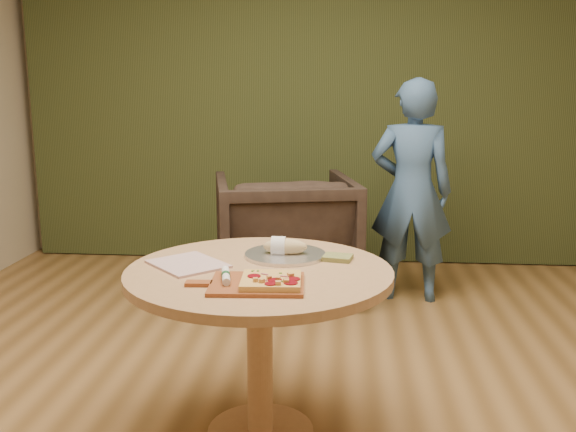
% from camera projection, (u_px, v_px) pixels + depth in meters
% --- Properties ---
extents(room_shell, '(5.04, 6.04, 2.84)m').
position_uv_depth(room_shell, '(274.00, 108.00, 2.48)').
color(room_shell, olive).
rests_on(room_shell, ground).
extents(curtain, '(4.80, 0.14, 2.78)m').
position_uv_depth(curtain, '(312.00, 95.00, 5.31)').
color(curtain, '#2B3417').
rests_on(curtain, ground).
extents(pedestal_table, '(1.10, 1.10, 0.75)m').
position_uv_depth(pedestal_table, '(259.00, 301.00, 2.65)').
color(pedestal_table, tan).
rests_on(pedestal_table, ground).
extents(pizza_paddle, '(0.45, 0.30, 0.01)m').
position_uv_depth(pizza_paddle, '(254.00, 284.00, 2.40)').
color(pizza_paddle, brown).
rests_on(pizza_paddle, pedestal_table).
extents(flatbread_pizza, '(0.23, 0.23, 0.04)m').
position_uv_depth(flatbread_pizza, '(272.00, 280.00, 2.38)').
color(flatbread_pizza, '#E8B75A').
rests_on(flatbread_pizza, pizza_paddle).
extents(cutlery_roll, '(0.06, 0.20, 0.03)m').
position_uv_depth(cutlery_roll, '(226.00, 276.00, 2.43)').
color(cutlery_roll, white).
rests_on(cutlery_roll, pizza_paddle).
extents(newspaper, '(0.39, 0.39, 0.01)m').
position_uv_depth(newspaper, '(188.00, 264.00, 2.68)').
color(newspaper, silver).
rests_on(newspaper, pedestal_table).
extents(serving_tray, '(0.36, 0.36, 0.02)m').
position_uv_depth(serving_tray, '(285.00, 255.00, 2.81)').
color(serving_tray, silver).
rests_on(serving_tray, pedestal_table).
extents(bread_roll, '(0.19, 0.09, 0.09)m').
position_uv_depth(bread_roll, '(283.00, 247.00, 2.81)').
color(bread_roll, '#D1B87F').
rests_on(bread_roll, serving_tray).
extents(green_packet, '(0.14, 0.12, 0.02)m').
position_uv_depth(green_packet, '(338.00, 258.00, 2.76)').
color(green_packet, brown).
rests_on(green_packet, pedestal_table).
extents(armchair, '(1.10, 1.06, 0.97)m').
position_uv_depth(armchair, '(285.00, 230.00, 4.52)').
color(armchair, black).
rests_on(armchair, ground).
extents(person_standing, '(0.59, 0.41, 1.53)m').
position_uv_depth(person_standing, '(411.00, 191.00, 4.40)').
color(person_standing, '#3B5E8A').
rests_on(person_standing, ground).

